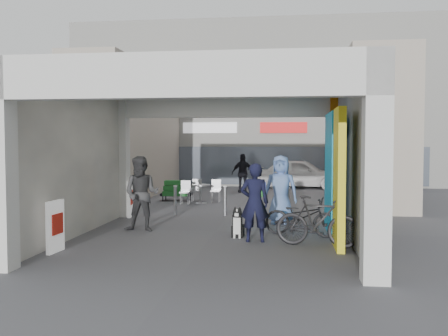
# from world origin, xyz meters

# --- Properties ---
(ground) EXTENTS (90.00, 90.00, 0.00)m
(ground) POSITION_xyz_m (0.00, 0.00, 0.00)
(ground) COLOR #4E4E52
(ground) RESTS_ON ground
(arcade_canopy) EXTENTS (6.40, 6.45, 6.40)m
(arcade_canopy) POSITION_xyz_m (0.54, -0.82, 2.30)
(arcade_canopy) COLOR silver
(arcade_canopy) RESTS_ON ground
(far_building) EXTENTS (18.00, 4.08, 8.00)m
(far_building) POSITION_xyz_m (-0.00, 13.99, 3.99)
(far_building) COLOR white
(far_building) RESTS_ON ground
(plaza_bldg_left) EXTENTS (2.00, 9.00, 5.00)m
(plaza_bldg_left) POSITION_xyz_m (-4.50, 7.50, 2.50)
(plaza_bldg_left) COLOR #AA9E8D
(plaza_bldg_left) RESTS_ON ground
(plaza_bldg_right) EXTENTS (2.00, 9.00, 5.00)m
(plaza_bldg_right) POSITION_xyz_m (4.50, 7.50, 2.50)
(plaza_bldg_right) COLOR #AA9E8D
(plaza_bldg_right) RESTS_ON ground
(bollard_left) EXTENTS (0.09, 0.09, 0.84)m
(bollard_left) POSITION_xyz_m (-1.55, 2.52, 0.42)
(bollard_left) COLOR #989AA0
(bollard_left) RESTS_ON ground
(bollard_center) EXTENTS (0.09, 0.09, 0.85)m
(bollard_center) POSITION_xyz_m (-0.09, 2.52, 0.42)
(bollard_center) COLOR #989AA0
(bollard_center) RESTS_ON ground
(bollard_right) EXTENTS (0.09, 0.09, 0.82)m
(bollard_right) POSITION_xyz_m (1.71, 2.54, 0.41)
(bollard_right) COLOR #989AA0
(bollard_right) RESTS_ON ground
(advert_board_near) EXTENTS (0.13, 0.55, 1.00)m
(advert_board_near) POSITION_xyz_m (-2.75, -2.62, 0.51)
(advert_board_near) COLOR white
(advert_board_near) RESTS_ON ground
(advert_board_far) EXTENTS (0.18, 0.56, 1.00)m
(advert_board_far) POSITION_xyz_m (-2.75, 1.99, 0.51)
(advert_board_far) COLOR white
(advert_board_far) RESTS_ON ground
(cafe_set) EXTENTS (1.31, 1.06, 0.80)m
(cafe_set) POSITION_xyz_m (-1.37, 5.49, 0.28)
(cafe_set) COLOR #A2A2A7
(cafe_set) RESTS_ON ground
(produce_stand) EXTENTS (1.09, 0.59, 0.72)m
(produce_stand) POSITION_xyz_m (-2.29, 5.96, 0.29)
(produce_stand) COLOR black
(produce_stand) RESTS_ON ground
(crate_stack) EXTENTS (0.49, 0.40, 0.56)m
(crate_stack) POSITION_xyz_m (0.62, 7.77, 0.28)
(crate_stack) COLOR #185623
(crate_stack) RESTS_ON ground
(border_collie) EXTENTS (0.26, 0.51, 0.70)m
(border_collie) POSITION_xyz_m (0.59, -0.68, 0.28)
(border_collie) COLOR black
(border_collie) RESTS_ON ground
(man_with_dog) EXTENTS (0.65, 0.46, 1.68)m
(man_with_dog) POSITION_xyz_m (0.99, -1.12, 0.84)
(man_with_dog) COLOR black
(man_with_dog) RESTS_ON ground
(man_back_turned) EXTENTS (0.88, 0.70, 1.79)m
(man_back_turned) POSITION_xyz_m (-1.75, -0.20, 0.89)
(man_back_turned) COLOR #363739
(man_back_turned) RESTS_ON ground
(man_elderly) EXTENTS (0.94, 0.68, 1.78)m
(man_elderly) POSITION_xyz_m (1.51, 1.32, 0.89)
(man_elderly) COLOR #6281BF
(man_elderly) RESTS_ON ground
(man_crates) EXTENTS (1.01, 0.57, 1.63)m
(man_crates) POSITION_xyz_m (-0.15, 9.08, 0.81)
(man_crates) COLOR black
(man_crates) RESTS_ON ground
(bicycle_front) EXTENTS (1.77, 1.01, 0.88)m
(bicycle_front) POSITION_xyz_m (2.00, -0.35, 0.44)
(bicycle_front) COLOR black
(bicycle_front) RESTS_ON ground
(bicycle_rear) EXTENTS (1.78, 0.82, 1.03)m
(bicycle_rear) POSITION_xyz_m (2.30, -1.46, 0.52)
(bicycle_rear) COLOR black
(bicycle_rear) RESTS_ON ground
(white_van) EXTENTS (4.20, 2.28, 1.36)m
(white_van) POSITION_xyz_m (2.30, 11.50, 0.68)
(white_van) COLOR white
(white_van) RESTS_ON ground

